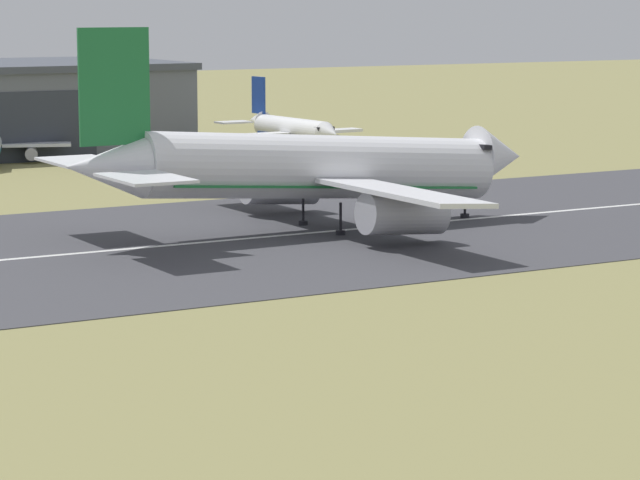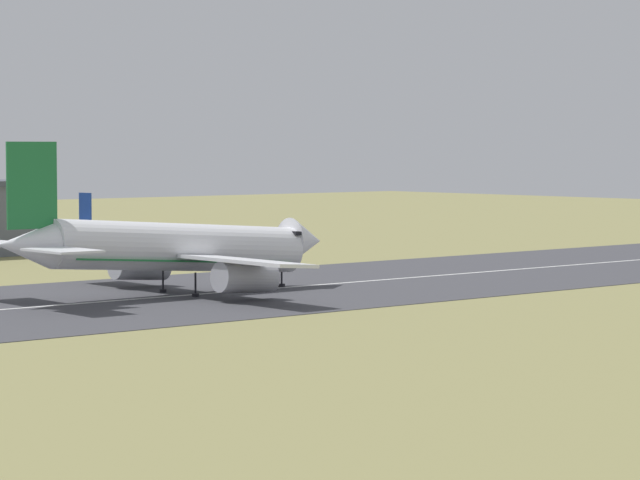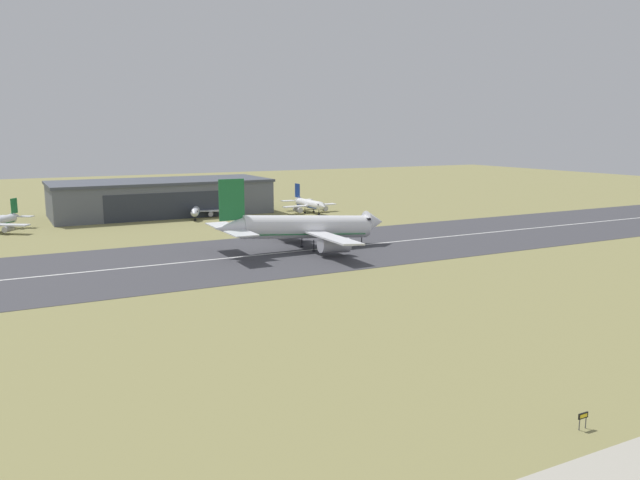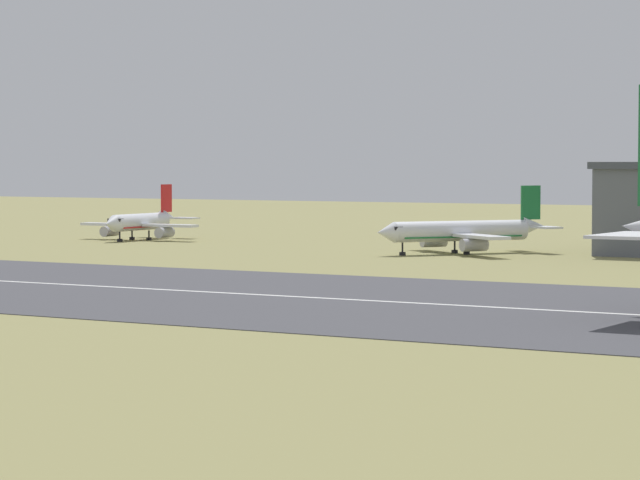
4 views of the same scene
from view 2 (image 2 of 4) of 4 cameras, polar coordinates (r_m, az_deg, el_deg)
name	(u,v)px [view 2 (image 2 of 4)]	position (r m, az deg, el deg)	size (l,w,h in m)	color
ground_plane	(159,419)	(98.15, -6.07, -6.71)	(715.00, 715.00, 0.00)	olive
airplane_landing	(175,249)	(178.07, -5.49, -0.34)	(45.73, 43.97, 17.99)	white
airplane_parked_west	(116,235)	(248.85, -7.68, 0.18)	(20.74, 22.00, 9.77)	white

